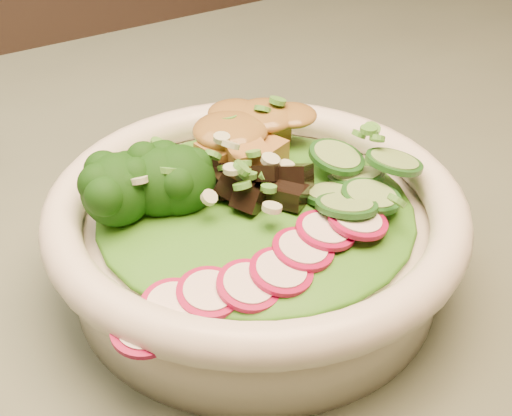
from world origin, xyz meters
TOP-DOWN VIEW (x-y plane):
  - dining_table at (0.00, 0.00)m, footprint 1.20×0.80m
  - salad_bowl at (-0.12, -0.08)m, footprint 0.27×0.27m
  - lettuce_bed at (-0.12, -0.08)m, footprint 0.20×0.20m
  - broccoli_florets at (-0.18, -0.05)m, footprint 0.08×0.07m
  - radish_slices at (-0.15, -0.14)m, footprint 0.11×0.04m
  - cucumber_slices at (-0.06, -0.11)m, footprint 0.07×0.07m
  - mushroom_heap at (-0.11, -0.07)m, footprint 0.07×0.07m
  - tofu_cubes at (-0.09, -0.02)m, footprint 0.09×0.06m
  - peanut_sauce at (-0.09, -0.02)m, footprint 0.07×0.06m
  - scallion_garnish at (-0.12, -0.08)m, footprint 0.19×0.19m

SIDE VIEW (x-z plane):
  - dining_table at x=0.00m, z-range 0.26..1.01m
  - salad_bowl at x=-0.12m, z-range 0.75..0.83m
  - lettuce_bed at x=-0.12m, z-range 0.80..0.82m
  - radish_slices at x=-0.15m, z-range 0.80..0.82m
  - cucumber_slices at x=-0.06m, z-range 0.80..0.84m
  - tofu_cubes at x=-0.09m, z-range 0.80..0.84m
  - mushroom_heap at x=-0.11m, z-range 0.80..0.84m
  - broccoli_florets at x=-0.18m, z-range 0.80..0.85m
  - scallion_garnish at x=-0.12m, z-range 0.82..0.85m
  - peanut_sauce at x=-0.09m, z-range 0.83..0.84m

